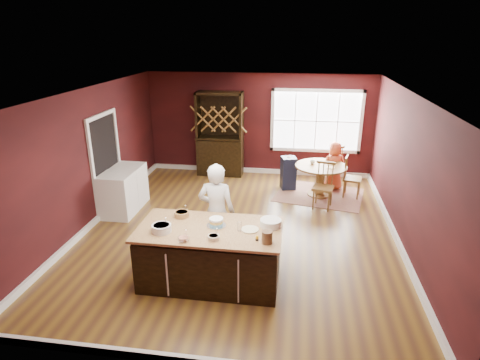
# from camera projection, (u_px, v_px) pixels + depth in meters

# --- Properties ---
(room_shell) EXTENTS (7.00, 7.00, 7.00)m
(room_shell) POSITION_uv_depth(u_px,v_px,m) (240.00, 165.00, 7.48)
(room_shell) COLOR brown
(room_shell) RESTS_ON ground
(window) EXTENTS (2.36, 0.10, 1.66)m
(window) POSITION_uv_depth(u_px,v_px,m) (316.00, 121.00, 10.44)
(window) COLOR white
(window) RESTS_ON room_shell
(doorway) EXTENTS (0.08, 1.26, 2.13)m
(doorway) POSITION_uv_depth(u_px,v_px,m) (107.00, 165.00, 8.55)
(doorway) COLOR white
(doorway) RESTS_ON room_shell
(kitchen_island) EXTENTS (2.19, 1.14, 0.92)m
(kitchen_island) POSITION_uv_depth(u_px,v_px,m) (210.00, 256.00, 6.20)
(kitchen_island) COLOR black
(kitchen_island) RESTS_ON ground
(dining_table) EXTENTS (1.21, 1.21, 0.75)m
(dining_table) POSITION_uv_depth(u_px,v_px,m) (321.00, 174.00, 9.46)
(dining_table) COLOR brown
(dining_table) RESTS_ON ground
(baker) EXTENTS (0.64, 0.43, 1.71)m
(baker) POSITION_uv_depth(u_px,v_px,m) (217.00, 212.00, 6.71)
(baker) COLOR silver
(baker) RESTS_ON ground
(layer_cake) EXTENTS (0.30, 0.30, 0.12)m
(layer_cake) POSITION_uv_depth(u_px,v_px,m) (216.00, 222.00, 6.09)
(layer_cake) COLOR white
(layer_cake) RESTS_ON kitchen_island
(bowl_blue) EXTENTS (0.29, 0.29, 0.11)m
(bowl_blue) POSITION_uv_depth(u_px,v_px,m) (162.00, 228.00, 5.91)
(bowl_blue) COLOR silver
(bowl_blue) RESTS_ON kitchen_island
(bowl_yellow) EXTENTS (0.23, 0.23, 0.09)m
(bowl_yellow) POSITION_uv_depth(u_px,v_px,m) (182.00, 214.00, 6.39)
(bowl_yellow) COLOR olive
(bowl_yellow) RESTS_ON kitchen_island
(bowl_pink) EXTENTS (0.16, 0.16, 0.06)m
(bowl_pink) POSITION_uv_depth(u_px,v_px,m) (184.00, 239.00, 5.65)
(bowl_pink) COLOR white
(bowl_pink) RESTS_ON kitchen_island
(bowl_olive) EXTENTS (0.17, 0.17, 0.06)m
(bowl_olive) POSITION_uv_depth(u_px,v_px,m) (214.00, 237.00, 5.70)
(bowl_olive) COLOR beige
(bowl_olive) RESTS_ON kitchen_island
(drinking_glass) EXTENTS (0.07, 0.07, 0.14)m
(drinking_glass) POSITION_uv_depth(u_px,v_px,m) (240.00, 226.00, 5.94)
(drinking_glass) COLOR silver
(drinking_glass) RESTS_ON kitchen_island
(dinner_plate) EXTENTS (0.26, 0.26, 0.02)m
(dinner_plate) POSITION_uv_depth(u_px,v_px,m) (250.00, 229.00, 5.97)
(dinner_plate) COLOR #F5EAC6
(dinner_plate) RESTS_ON kitchen_island
(white_tub) EXTENTS (0.32, 0.32, 0.11)m
(white_tub) POSITION_uv_depth(u_px,v_px,m) (271.00, 223.00, 6.07)
(white_tub) COLOR white
(white_tub) RESTS_ON kitchen_island
(stoneware_crock) EXTENTS (0.15, 0.15, 0.18)m
(stoneware_crock) POSITION_uv_depth(u_px,v_px,m) (267.00, 237.00, 5.58)
(stoneware_crock) COLOR #462A1B
(stoneware_crock) RESTS_ON kitchen_island
(toy_figurine) EXTENTS (0.05, 0.05, 0.08)m
(toy_figurine) POSITION_uv_depth(u_px,v_px,m) (257.00, 238.00, 5.66)
(toy_figurine) COLOR yellow
(toy_figurine) RESTS_ON kitchen_island
(rug) EXTENTS (2.25, 1.91, 0.01)m
(rug) POSITION_uv_depth(u_px,v_px,m) (319.00, 195.00, 9.64)
(rug) COLOR brown
(rug) RESTS_ON ground
(chair_east) EXTENTS (0.49, 0.50, 1.00)m
(chair_east) POSITION_uv_depth(u_px,v_px,m) (353.00, 177.00, 9.39)
(chair_east) COLOR olive
(chair_east) RESTS_ON ground
(chair_south) EXTENTS (0.52, 0.50, 1.04)m
(chair_south) POSITION_uv_depth(u_px,v_px,m) (323.00, 186.00, 8.78)
(chair_south) COLOR brown
(chair_south) RESTS_ON ground
(chair_north) EXTENTS (0.62, 0.61, 1.08)m
(chair_north) POSITION_uv_depth(u_px,v_px,m) (331.00, 165.00, 10.09)
(chair_north) COLOR brown
(chair_north) RESTS_ON ground
(seated_woman) EXTENTS (0.66, 0.50, 1.20)m
(seated_woman) POSITION_uv_depth(u_px,v_px,m) (334.00, 166.00, 9.83)
(seated_woman) COLOR #BD4929
(seated_woman) RESTS_ON ground
(high_chair) EXTENTS (0.42, 0.42, 0.85)m
(high_chair) POSITION_uv_depth(u_px,v_px,m) (288.00, 172.00, 9.90)
(high_chair) COLOR black
(high_chair) RESTS_ON ground
(toddler) EXTENTS (0.18, 0.14, 0.26)m
(toddler) POSITION_uv_depth(u_px,v_px,m) (290.00, 157.00, 9.79)
(toddler) COLOR #8CA5BF
(toddler) RESTS_ON high_chair
(table_plate) EXTENTS (0.19, 0.19, 0.01)m
(table_plate) POSITION_uv_depth(u_px,v_px,m) (331.00, 167.00, 9.22)
(table_plate) COLOR beige
(table_plate) RESTS_ON dining_table
(table_cup) EXTENTS (0.13, 0.13, 0.09)m
(table_cup) POSITION_uv_depth(u_px,v_px,m) (312.00, 162.00, 9.48)
(table_cup) COLOR white
(table_cup) RESTS_ON dining_table
(hutch) EXTENTS (1.22, 0.51, 2.24)m
(hutch) POSITION_uv_depth(u_px,v_px,m) (220.00, 134.00, 10.68)
(hutch) COLOR black
(hutch) RESTS_ON ground
(washer) EXTENTS (0.64, 0.62, 0.93)m
(washer) POSITION_uv_depth(u_px,v_px,m) (118.00, 195.00, 8.41)
(washer) COLOR white
(washer) RESTS_ON ground
(dryer) EXTENTS (0.63, 0.61, 0.92)m
(dryer) POSITION_uv_depth(u_px,v_px,m) (130.00, 185.00, 9.00)
(dryer) COLOR white
(dryer) RESTS_ON ground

